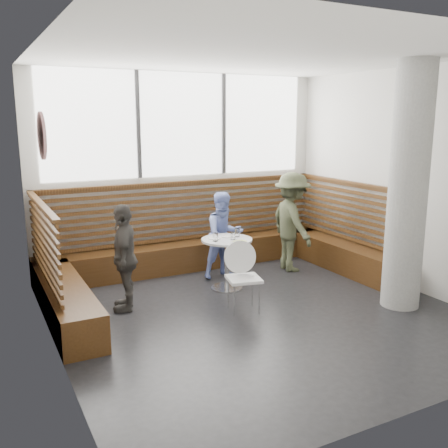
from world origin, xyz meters
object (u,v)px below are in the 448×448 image
child_back (224,235)px  child_left (125,257)px  adult_man (292,222)px  cafe_table (227,253)px  concrete_column (408,188)px  cafe_chair (241,271)px

child_back → child_left: 1.87m
child_back → child_left: bearing=-163.7°
adult_man → child_left: adult_man is taller
cafe_table → adult_man: (1.39, 0.35, 0.27)m
adult_man → cafe_table: bearing=111.0°
concrete_column → cafe_table: size_ratio=4.20×
adult_man → child_back: 1.19m
adult_man → child_back: (-1.17, 0.16, -0.13)m
cafe_table → child_back: 0.58m
cafe_table → child_back: child_back is taller
child_back → child_left: (-1.77, -0.60, 0.02)m
cafe_table → child_left: (-1.55, -0.09, 0.16)m
concrete_column → child_left: (-3.32, 1.57, -0.89)m
adult_man → child_back: bearing=88.7°
cafe_table → child_left: size_ratio=0.54×
cafe_table → cafe_chair: bearing=-104.8°
cafe_chair → adult_man: 2.00m
adult_man → child_left: 2.97m
cafe_chair → child_back: size_ratio=0.66×
concrete_column → child_left: size_ratio=2.27×
cafe_chair → child_left: size_ratio=0.64×
concrete_column → child_back: concrete_column is taller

